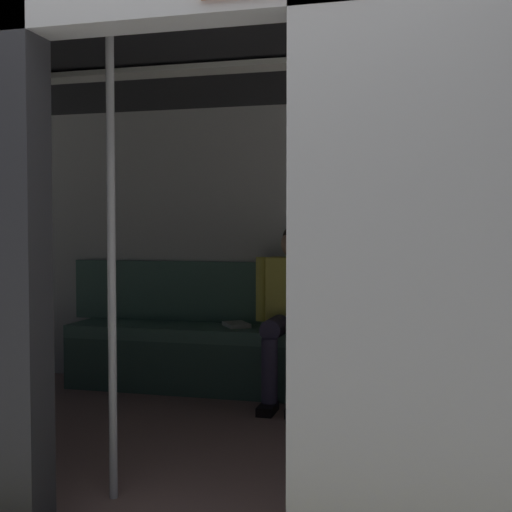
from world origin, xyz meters
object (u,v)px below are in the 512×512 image
at_px(bench_seat, 290,346).
at_px(grab_pole_far, 301,264).
at_px(train_car, 240,174).
at_px(book, 236,325).
at_px(person_seated, 294,300).
at_px(grab_pole_door, 112,263).
at_px(handbag, 363,320).

height_order(bench_seat, grab_pole_far, grab_pole_far).
height_order(train_car, book, train_car).
xyz_separation_m(book, grab_pole_far, (-0.81, 1.86, 0.54)).
xyz_separation_m(bench_seat, person_seated, (-0.03, 0.05, 0.33)).
bearing_deg(book, person_seated, 128.56).
bearing_deg(bench_seat, grab_pole_door, 77.72).
bearing_deg(person_seated, handbag, -167.27).
xyz_separation_m(handbag, grab_pole_far, (0.09, 1.82, 0.47)).
height_order(handbag, book, handbag).
distance_m(bench_seat, handbag, 0.53).
distance_m(train_car, grab_pole_far, 0.95).
relative_size(train_car, grab_pole_door, 3.15).
relative_size(bench_seat, handbag, 12.56).
distance_m(train_car, person_seated, 1.27).
bearing_deg(grab_pole_door, train_car, -113.71).
bearing_deg(grab_pole_door, book, -89.82).
xyz_separation_m(grab_pole_door, grab_pole_far, (-0.80, -0.08, 0.00)).
bearing_deg(book, bench_seat, 134.06).
relative_size(grab_pole_door, grab_pole_far, 1.00).
xyz_separation_m(person_seated, grab_pole_door, (0.43, 1.79, 0.33)).
bearing_deg(train_car, handbag, -116.17).
bearing_deg(handbag, train_car, 63.83).
height_order(train_car, person_seated, train_car).
distance_m(train_car, grab_pole_door, 0.96).
distance_m(train_car, bench_seat, 1.52).
bearing_deg(book, handbag, 143.79).
relative_size(train_car, book, 29.09).
bearing_deg(book, grab_pole_door, 56.26).
height_order(person_seated, grab_pole_door, grab_pole_door).
bearing_deg(bench_seat, handbag, -174.05).
relative_size(handbag, grab_pole_far, 0.13).
relative_size(train_car, bench_seat, 1.96).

